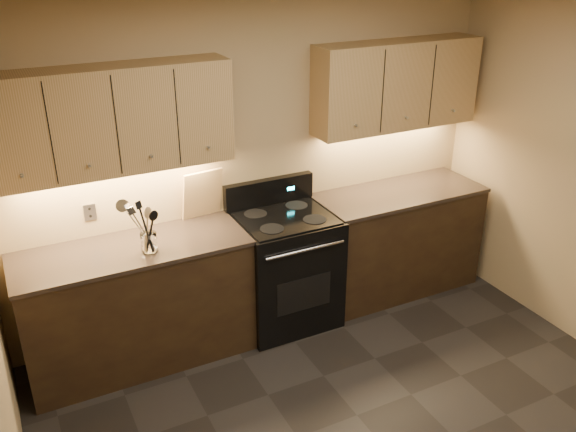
% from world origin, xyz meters
% --- Properties ---
extents(ceiling, '(4.00, 4.00, 0.00)m').
position_xyz_m(ceiling, '(0.00, 0.00, 2.60)').
color(ceiling, silver).
rests_on(ceiling, wall_back).
extents(wall_back, '(4.00, 0.04, 2.60)m').
position_xyz_m(wall_back, '(0.00, 2.00, 1.30)').
color(wall_back, '#A0835E').
rests_on(wall_back, ground).
extents(counter_left, '(1.62, 0.62, 0.93)m').
position_xyz_m(counter_left, '(-1.10, 1.70, 0.47)').
color(counter_left, black).
rests_on(counter_left, ground).
extents(counter_right, '(1.46, 0.62, 0.93)m').
position_xyz_m(counter_right, '(1.18, 1.70, 0.47)').
color(counter_right, black).
rests_on(counter_right, ground).
extents(stove, '(0.76, 0.68, 1.14)m').
position_xyz_m(stove, '(0.08, 1.68, 0.48)').
color(stove, black).
rests_on(stove, ground).
extents(upper_cab_left, '(1.60, 0.30, 0.70)m').
position_xyz_m(upper_cab_left, '(-1.10, 1.85, 1.80)').
color(upper_cab_left, tan).
rests_on(upper_cab_left, wall_back).
extents(upper_cab_right, '(1.44, 0.30, 0.70)m').
position_xyz_m(upper_cab_right, '(1.18, 1.85, 1.80)').
color(upper_cab_right, tan).
rests_on(upper_cab_right, wall_back).
extents(outlet_plate, '(0.08, 0.01, 0.12)m').
position_xyz_m(outlet_plate, '(-1.30, 1.99, 1.12)').
color(outlet_plate, '#B2B5BA').
rests_on(outlet_plate, wall_back).
extents(utensil_crock, '(0.13, 0.13, 0.14)m').
position_xyz_m(utensil_crock, '(-1.00, 1.59, 0.99)').
color(utensil_crock, white).
rests_on(utensil_crock, counter_left).
extents(cutting_board, '(0.32, 0.14, 0.39)m').
position_xyz_m(cutting_board, '(-0.48, 1.95, 1.12)').
color(cutting_board, tan).
rests_on(cutting_board, counter_left).
extents(wooden_spoon, '(0.12, 0.12, 0.31)m').
position_xyz_m(wooden_spoon, '(-1.03, 1.57, 1.10)').
color(wooden_spoon, tan).
rests_on(wooden_spoon, utensil_crock).
extents(black_spoon, '(0.11, 0.17, 0.34)m').
position_xyz_m(black_spoon, '(-1.01, 1.59, 1.12)').
color(black_spoon, black).
rests_on(black_spoon, utensil_crock).
extents(black_turner, '(0.16, 0.16, 0.38)m').
position_xyz_m(black_turner, '(-0.98, 1.57, 1.13)').
color(black_turner, black).
rests_on(black_turner, utensil_crock).
extents(steel_spatula, '(0.23, 0.12, 0.39)m').
position_xyz_m(steel_spatula, '(-0.97, 1.60, 1.13)').
color(steel_spatula, silver).
rests_on(steel_spatula, utensil_crock).
extents(steel_skimmer, '(0.27, 0.16, 0.41)m').
position_xyz_m(steel_skimmer, '(-0.96, 1.57, 1.15)').
color(steel_skimmer, silver).
rests_on(steel_skimmer, utensil_crock).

